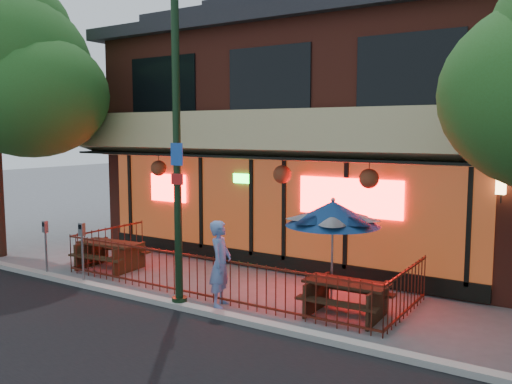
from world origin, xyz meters
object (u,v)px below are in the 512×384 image
Objects in this scene: street_light at (177,156)px; parking_meter_far at (46,239)px; picnic_table_left at (110,251)px; picnic_table_right at (346,293)px; parking_meter_near at (82,243)px; patio_umbrella at (333,213)px; pedestrian at (220,264)px.

street_light is 4.92× the size of parking_meter_far.
street_light reaches higher than parking_meter_far.
picnic_table_right is (6.78, -0.06, -0.01)m from picnic_table_left.
parking_meter_near is at bearing 179.95° from street_light.
picnic_table_right is 1.19× the size of parking_meter_far.
patio_umbrella reaches higher than picnic_table_right.
parking_meter_near is 1.38m from parking_meter_far.
picnic_table_right is 7.69m from parking_meter_far.
pedestrian is at bearing -161.48° from picnic_table_right.
picnic_table_left reaches higher than picnic_table_right.
patio_umbrella is 1.52× the size of parking_meter_near.
street_light is 3.68m from parking_meter_near.
pedestrian is at bearing 35.58° from street_light.
picnic_table_left is 1.07× the size of picnic_table_right.
pedestrian is (-2.47, -0.83, 0.44)m from picnic_table_right.
street_light is 3.44m from patio_umbrella.
parking_meter_near is (-3.70, -0.50, 0.11)m from pedestrian.
street_light is 4.90m from parking_meter_far.
pedestrian is (-1.90, -1.39, -1.04)m from patio_umbrella.
parking_meter_far is (-7.56, -1.33, 0.50)m from picnic_table_right.
picnic_table_left is 1.21× the size of parking_meter_near.
patio_umbrella reaches higher than parking_meter_near.
parking_meter_near is (-5.60, -1.89, -0.93)m from patio_umbrella.
patio_umbrella is 2.58m from pedestrian.
pedestrian is 3.74m from parking_meter_near.
parking_meter_near is at bearing 79.21° from pedestrian.
street_light is 3.87× the size of picnic_table_left.
picnic_table_left is 6.78m from picnic_table_right.
street_light is at bearing -0.03° from parking_meter_far.
street_light reaches higher than parking_meter_near.
street_light is at bearing -21.14° from picnic_table_left.
parking_meter_near reaches higher than parking_meter_far.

